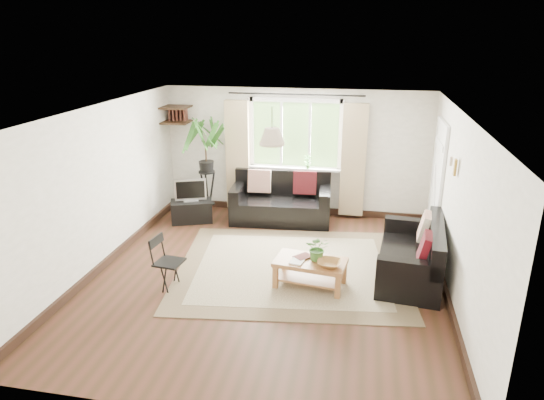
% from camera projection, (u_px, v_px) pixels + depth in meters
% --- Properties ---
extents(floor, '(5.50, 5.50, 0.00)m').
position_uv_depth(floor, '(267.00, 277.00, 7.05)').
color(floor, '#331F11').
rests_on(floor, ground).
extents(ceiling, '(5.50, 5.50, 0.00)m').
position_uv_depth(ceiling, '(266.00, 112.00, 6.26)').
color(ceiling, white).
rests_on(ceiling, floor).
extents(wall_back, '(5.00, 0.02, 2.40)m').
position_uv_depth(wall_back, '(295.00, 152.00, 9.20)').
color(wall_back, beige).
rests_on(wall_back, floor).
extents(wall_front, '(5.00, 0.02, 2.40)m').
position_uv_depth(wall_front, '(202.00, 304.00, 4.10)').
color(wall_front, beige).
rests_on(wall_front, floor).
extents(wall_left, '(0.02, 5.50, 2.40)m').
position_uv_depth(wall_left, '(100.00, 189.00, 7.10)').
color(wall_left, beige).
rests_on(wall_left, floor).
extents(wall_right, '(0.02, 5.50, 2.40)m').
position_uv_depth(wall_right, '(457.00, 211.00, 6.21)').
color(wall_right, beige).
rests_on(wall_right, floor).
extents(rug, '(3.68, 3.26, 0.02)m').
position_uv_depth(rug, '(291.00, 268.00, 7.30)').
color(rug, beige).
rests_on(rug, floor).
extents(window, '(2.50, 0.16, 2.16)m').
position_uv_depth(window, '(295.00, 135.00, 9.05)').
color(window, white).
rests_on(window, wall_back).
extents(door, '(0.06, 0.96, 2.06)m').
position_uv_depth(door, '(436.00, 186.00, 7.85)').
color(door, silver).
rests_on(door, wall_right).
extents(corner_shelf, '(0.50, 0.50, 0.34)m').
position_uv_depth(corner_shelf, '(176.00, 115.00, 9.14)').
color(corner_shelf, black).
rests_on(corner_shelf, wall_back).
extents(pendant_lamp, '(0.36, 0.36, 0.54)m').
position_uv_depth(pendant_lamp, '(272.00, 132.00, 6.74)').
color(pendant_lamp, beige).
rests_on(pendant_lamp, ceiling).
extents(wall_sconce, '(0.12, 0.12, 0.28)m').
position_uv_depth(wall_sconce, '(453.00, 164.00, 6.32)').
color(wall_sconce, beige).
rests_on(wall_sconce, wall_right).
extents(sofa_back, '(1.88, 1.03, 0.86)m').
position_uv_depth(sofa_back, '(281.00, 199.00, 9.01)').
color(sofa_back, black).
rests_on(sofa_back, floor).
extents(sofa_right, '(1.76, 1.00, 0.79)m').
position_uv_depth(sofa_right, '(410.00, 252.00, 6.93)').
color(sofa_right, black).
rests_on(sofa_right, floor).
extents(coffee_table, '(1.04, 0.66, 0.40)m').
position_uv_depth(coffee_table, '(310.00, 273.00, 6.74)').
color(coffee_table, brown).
rests_on(coffee_table, floor).
extents(table_plant, '(0.33, 0.29, 0.36)m').
position_uv_depth(table_plant, '(318.00, 248.00, 6.62)').
color(table_plant, '#3D712D').
rests_on(table_plant, coffee_table).
extents(bowl, '(0.36, 0.36, 0.08)m').
position_uv_depth(bowl, '(329.00, 263.00, 6.49)').
color(bowl, olive).
rests_on(bowl, coffee_table).
extents(book_a, '(0.22, 0.27, 0.02)m').
position_uv_depth(book_a, '(291.00, 260.00, 6.66)').
color(book_a, white).
rests_on(book_a, coffee_table).
extents(book_b, '(0.29, 0.30, 0.02)m').
position_uv_depth(book_b, '(299.00, 254.00, 6.82)').
color(book_b, '#522521').
rests_on(book_b, coffee_table).
extents(tv_stand, '(0.85, 0.66, 0.40)m').
position_uv_depth(tv_stand, '(192.00, 211.00, 9.05)').
color(tv_stand, black).
rests_on(tv_stand, floor).
extents(tv, '(0.60, 0.38, 0.44)m').
position_uv_depth(tv, '(190.00, 190.00, 8.91)').
color(tv, '#A5A5AA').
rests_on(tv, tv_stand).
extents(palm_stand, '(0.92, 0.92, 1.86)m').
position_uv_depth(palm_stand, '(207.00, 168.00, 9.19)').
color(palm_stand, black).
rests_on(palm_stand, floor).
extents(folding_chair, '(0.43, 0.43, 0.75)m').
position_uv_depth(folding_chair, '(169.00, 263.00, 6.64)').
color(folding_chair, black).
rests_on(folding_chair, floor).
extents(sill_plant, '(0.14, 0.10, 0.27)m').
position_uv_depth(sill_plant, '(307.00, 162.00, 9.09)').
color(sill_plant, '#2D6023').
rests_on(sill_plant, window).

